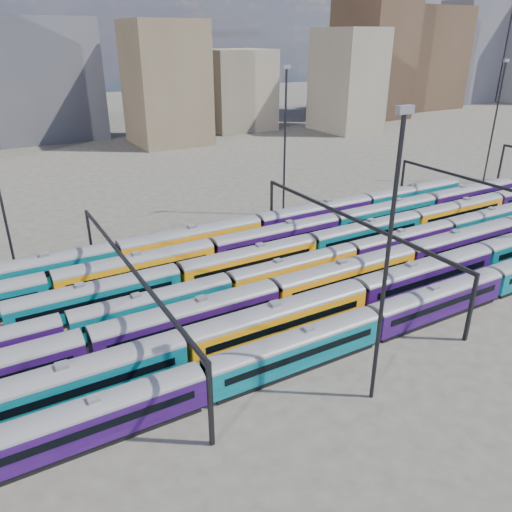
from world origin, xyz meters
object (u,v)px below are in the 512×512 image
mast_2 (388,257)px  rake_1 (425,273)px  rake_0 (295,347)px  rake_2 (274,293)px

mast_2 → rake_1: bearing=31.9°
rake_0 → mast_2: mast_2 is taller
rake_1 → mast_2: size_ratio=5.88×
mast_2 → rake_2: bearing=89.8°
rake_2 → rake_0: bearing=-110.4°
rake_1 → rake_2: size_ratio=1.19×
rake_2 → mast_2: mast_2 is taller
rake_1 → mast_2: (-19.25, -12.00, 11.19)m
rake_2 → rake_1: bearing=-14.6°
rake_0 → mast_2: bearing=-62.3°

